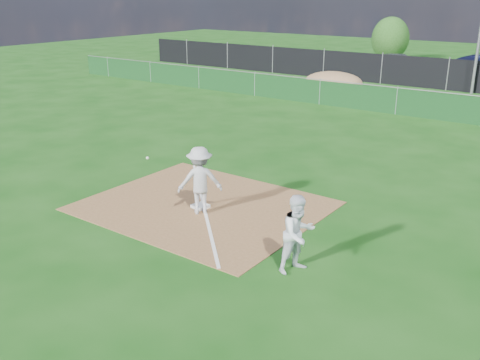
% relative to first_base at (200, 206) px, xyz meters
% --- Properties ---
extents(ground, '(90.00, 90.00, 0.00)m').
position_rel_first_base_xyz_m(ground, '(-0.03, 9.16, -0.06)').
color(ground, '#12450E').
rests_on(ground, ground).
extents(infield_dirt, '(6.00, 5.00, 0.02)m').
position_rel_first_base_xyz_m(infield_dirt, '(-0.03, 0.16, -0.05)').
color(infield_dirt, brown).
rests_on(infield_dirt, ground).
extents(foul_line, '(5.01, 5.01, 0.01)m').
position_rel_first_base_xyz_m(foul_line, '(-0.03, 0.16, -0.04)').
color(foul_line, white).
rests_on(foul_line, infield_dirt).
extents(green_fence, '(44.00, 0.05, 1.20)m').
position_rel_first_base_xyz_m(green_fence, '(-0.03, 14.16, 0.54)').
color(green_fence, '#0E3615').
rests_on(green_fence, ground).
extents(dirt_mound, '(3.38, 2.60, 1.17)m').
position_rel_first_base_xyz_m(dirt_mound, '(-5.03, 17.66, 0.52)').
color(dirt_mound, olive).
rests_on(dirt_mound, ground).
extents(black_fence, '(46.00, 0.04, 1.80)m').
position_rel_first_base_xyz_m(black_fence, '(-0.03, 22.16, 0.84)').
color(black_fence, black).
rests_on(black_fence, ground).
extents(parking_lot, '(46.00, 9.00, 0.01)m').
position_rel_first_base_xyz_m(parking_lot, '(-0.03, 27.16, -0.06)').
color(parking_lot, black).
rests_on(parking_lot, ground).
extents(first_base, '(0.45, 0.45, 0.08)m').
position_rel_first_base_xyz_m(first_base, '(0.00, 0.00, 0.00)').
color(first_base, white).
rests_on(first_base, infield_dirt).
extents(play_at_first, '(2.54, 1.26, 1.76)m').
position_rel_first_base_xyz_m(play_at_first, '(0.21, -0.24, 0.84)').
color(play_at_first, silver).
rests_on(play_at_first, infield_dirt).
extents(runner, '(0.86, 0.97, 1.66)m').
position_rel_first_base_xyz_m(runner, '(3.77, -1.39, 0.77)').
color(runner, white).
rests_on(runner, ground).
extents(car_left, '(4.36, 2.86, 1.38)m').
position_rel_first_base_xyz_m(car_left, '(-4.89, 27.66, 0.64)').
color(car_left, '#A4A6AB').
rests_on(car_left, parking_lot).
extents(tree_left, '(2.98, 2.98, 3.54)m').
position_rel_first_base_xyz_m(tree_left, '(-7.79, 33.04, 1.76)').
color(tree_left, '#382316').
rests_on(tree_left, ground).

